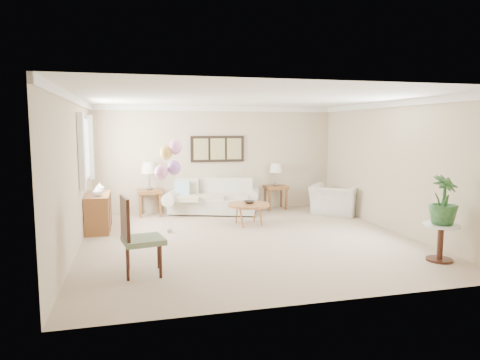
% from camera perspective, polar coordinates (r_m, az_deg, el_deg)
% --- Properties ---
extents(ground_plane, '(6.00, 6.00, 0.00)m').
position_cam_1_polar(ground_plane, '(8.03, 1.16, -7.96)').
color(ground_plane, tan).
extents(room_shell, '(6.04, 6.04, 2.60)m').
position_cam_1_polar(room_shell, '(7.84, 0.24, 3.73)').
color(room_shell, '#C1B093').
rests_on(room_shell, ground).
extents(wall_art_triptych, '(1.35, 0.06, 0.65)m').
position_cam_1_polar(wall_art_triptych, '(10.67, -3.01, 4.16)').
color(wall_art_triptych, black).
rests_on(wall_art_triptych, ground).
extents(sofa, '(2.55, 1.49, 0.85)m').
position_cam_1_polar(sofa, '(10.46, -3.61, -2.60)').
color(sofa, beige).
rests_on(sofa, ground).
extents(end_table_left, '(0.57, 0.52, 0.62)m').
position_cam_1_polar(end_table_left, '(10.33, -11.95, -1.83)').
color(end_table_left, brown).
rests_on(end_table_left, ground).
extents(end_table_right, '(0.55, 0.50, 0.60)m').
position_cam_1_polar(end_table_right, '(10.99, 4.77, -1.24)').
color(end_table_right, brown).
rests_on(end_table_right, ground).
extents(lamp_left, '(0.37, 0.37, 0.66)m').
position_cam_1_polar(lamp_left, '(10.26, -12.03, 1.50)').
color(lamp_left, gray).
rests_on(lamp_left, end_table_left).
extents(lamp_right, '(0.32, 0.32, 0.57)m').
position_cam_1_polar(lamp_right, '(10.93, 4.80, 1.52)').
color(lamp_right, gray).
rests_on(lamp_right, end_table_right).
extents(coffee_table, '(0.90, 0.90, 0.46)m').
position_cam_1_polar(coffee_table, '(9.17, 1.16, -3.40)').
color(coffee_table, '#9F5A37').
rests_on(coffee_table, ground).
extents(decor_bowl, '(0.31, 0.31, 0.06)m').
position_cam_1_polar(decor_bowl, '(9.17, 1.27, -2.98)').
color(decor_bowl, '#2A2622').
rests_on(decor_bowl, coffee_table).
extents(armchair, '(1.42, 1.41, 0.70)m').
position_cam_1_polar(armchair, '(10.54, 12.54, -2.61)').
color(armchair, beige).
rests_on(armchair, ground).
extents(side_table, '(0.54, 0.54, 0.59)m').
position_cam_1_polar(side_table, '(7.38, 25.20, -6.43)').
color(side_table, silver).
rests_on(side_table, ground).
extents(potted_plant, '(0.51, 0.51, 0.76)m').
position_cam_1_polar(potted_plant, '(7.27, 25.49, -2.42)').
color(potted_plant, '#1B4617').
rests_on(potted_plant, side_table).
extents(accent_chair, '(0.64, 0.64, 1.12)m').
position_cam_1_polar(accent_chair, '(6.21, -13.55, -7.06)').
color(accent_chair, gray).
rests_on(accent_chair, ground).
extents(credenza, '(0.46, 1.20, 0.74)m').
position_cam_1_polar(credenza, '(9.18, -18.34, -4.06)').
color(credenza, brown).
rests_on(credenza, ground).
extents(vase_white, '(0.21, 0.21, 0.21)m').
position_cam_1_polar(vase_white, '(8.79, -18.47, -1.39)').
color(vase_white, silver).
rests_on(vase_white, credenza).
extents(vase_sage, '(0.19, 0.19, 0.20)m').
position_cam_1_polar(vase_sage, '(9.38, -18.20, -0.92)').
color(vase_sage, silver).
rests_on(vase_sage, credenza).
extents(balloon_cluster, '(0.55, 0.45, 1.84)m').
position_cam_1_polar(balloon_cluster, '(8.48, -9.42, 2.59)').
color(balloon_cluster, gray).
rests_on(balloon_cluster, ground).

